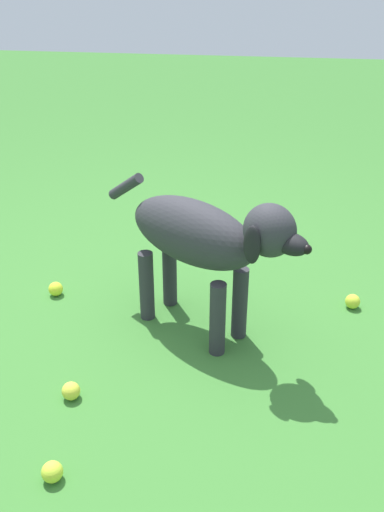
{
  "coord_description": "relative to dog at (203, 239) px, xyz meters",
  "views": [
    {
      "loc": [
        -1.95,
        -0.47,
        1.42
      ],
      "look_at": [
        0.03,
        -0.18,
        0.34
      ],
      "focal_mm": 39.83,
      "sensor_mm": 36.0,
      "label": 1
    }
  ],
  "objects": [
    {
      "name": "tennis_ball_3",
      "position": [
        0.27,
        -0.64,
        -0.4
      ],
      "size": [
        0.07,
        0.07,
        0.07
      ],
      "primitive_type": "sphere",
      "color": "#C4D734",
      "rests_on": "ground"
    },
    {
      "name": "tennis_ball_0",
      "position": [
        -0.82,
        0.35,
        -0.4
      ],
      "size": [
        0.07,
        0.07,
        0.07
      ],
      "primitive_type": "sphere",
      "color": "#C5DD37",
      "rests_on": "ground"
    },
    {
      "name": "dog",
      "position": [
        0.0,
        0.0,
        0.0
      ],
      "size": [
        0.57,
        0.85,
        0.66
      ],
      "rotation": [
        0.0,
        0.0,
        4.16
      ],
      "color": "#2D2D33",
      "rests_on": "ground"
    },
    {
      "name": "ground",
      "position": [
        0.0,
        0.23,
        -0.44
      ],
      "size": [
        14.0,
        14.0,
        0.0
      ],
      "primitive_type": "plane",
      "color": "#38722D"
    },
    {
      "name": "tennis_ball_4",
      "position": [
        -0.47,
        0.41,
        -0.4
      ],
      "size": [
        0.07,
        0.07,
        0.07
      ],
      "primitive_type": "sphere",
      "color": "#D1D33D",
      "rests_on": "ground"
    },
    {
      "name": "tennis_ball_2",
      "position": [
        0.18,
        0.71,
        -0.4
      ],
      "size": [
        0.07,
        0.07,
        0.07
      ],
      "primitive_type": "sphere",
      "color": "#CFDF2E",
      "rests_on": "ground"
    }
  ]
}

